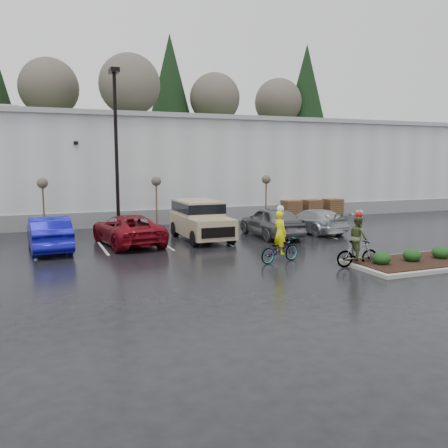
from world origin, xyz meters
name	(u,v)px	position (x,y,z in m)	size (l,w,h in m)	color
ground	(278,272)	(0.00, 0.00, 0.00)	(120.00, 120.00, 0.00)	black
warehouse	(148,167)	(0.00, 21.99, 3.65)	(60.50, 15.50, 7.20)	silver
wooded_ridge	(107,170)	(0.00, 45.00, 3.00)	(80.00, 25.00, 6.00)	#203E19
lamppost	(116,133)	(-4.00, 12.00, 5.69)	(0.50, 1.00, 9.22)	black
sapling_west	(43,186)	(-8.00, 13.00, 2.73)	(0.60, 0.60, 3.20)	#503920
sapling_mid	(156,184)	(-1.50, 13.00, 2.73)	(0.60, 0.60, 3.20)	#503920
sapling_east	(266,182)	(6.00, 13.00, 2.73)	(0.60, 0.60, 3.20)	#503920
pallet_stack_a	(291,210)	(8.50, 14.00, 0.68)	(1.20, 1.20, 1.35)	#503920
pallet_stack_b	(311,209)	(10.20, 14.00, 0.68)	(1.20, 1.20, 1.35)	#503920
pallet_stack_c	(332,208)	(12.00, 14.00, 0.68)	(1.20, 1.20, 1.35)	#503920
curb_island	(440,261)	(7.00, -1.00, 0.07)	(8.00, 3.00, 0.15)	gray
mulch_bed	(440,258)	(7.00, -1.00, 0.17)	(7.60, 2.60, 0.04)	black
shrub_a	(382,258)	(4.00, -1.00, 0.41)	(0.70, 0.70, 0.52)	#133613
shrub_b	(412,255)	(5.50, -1.00, 0.41)	(0.70, 0.70, 0.52)	#133613
shrub_c	(441,253)	(7.00, -1.00, 0.41)	(0.70, 0.70, 0.52)	#133613
fire_lane_sign	(359,229)	(3.80, 0.20, 1.41)	(0.30, 0.05, 2.20)	gray
car_blue	(49,233)	(-7.89, 7.71, 0.81)	(1.72, 4.92, 1.62)	#0E0D98
car_red	(128,229)	(-4.20, 7.98, 0.75)	(2.50, 5.42, 1.51)	maroon
suv_tan	(201,220)	(-0.34, 7.91, 1.03)	(2.20, 5.10, 2.06)	tan
car_grey	(271,222)	(3.53, 7.44, 0.84)	(1.98, 4.92, 1.68)	slate
car_far_silver	(313,221)	(6.51, 7.92, 0.69)	(1.93, 4.76, 1.38)	#B1B5BA
cyclist_hivis	(280,245)	(0.88, 1.50, 0.73)	(2.05, 1.10, 2.36)	#3F3F44
cyclist_olive	(358,247)	(3.32, -0.40, 0.81)	(1.75, 0.86, 2.21)	#3F3F44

